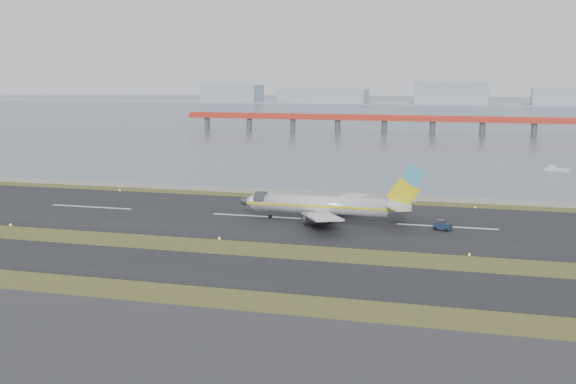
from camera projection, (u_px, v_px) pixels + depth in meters
name	position (u px, v px, depth m)	size (l,w,h in m)	color
ground	(204.00, 249.00, 126.41)	(1000.00, 1000.00, 0.00)	#384518
apron_strip	(1.00, 372.00, 74.14)	(1000.00, 50.00, 0.10)	#2F2F31
taxiway_strip	(175.00, 266.00, 115.00)	(1000.00, 18.00, 0.10)	black
runway_strip	(257.00, 216.00, 154.91)	(1000.00, 45.00, 0.10)	black
seawall	(294.00, 192.00, 183.34)	(1000.00, 2.50, 1.00)	gray
bay_water	(427.00, 113.00, 563.51)	(1400.00, 800.00, 1.30)	#4D5E6E
red_pier	(433.00, 120.00, 357.47)	(260.00, 5.00, 10.20)	red
far_shoreline	(455.00, 98.00, 710.94)	(1400.00, 80.00, 60.50)	#99A7B5
airliner	(328.00, 205.00, 148.99)	(38.52, 32.89, 12.80)	silver
pushback_tug	(442.00, 225.00, 141.05)	(3.72, 2.82, 2.11)	#15263C
workboat_near	(557.00, 169.00, 226.63)	(8.00, 4.97, 1.86)	silver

